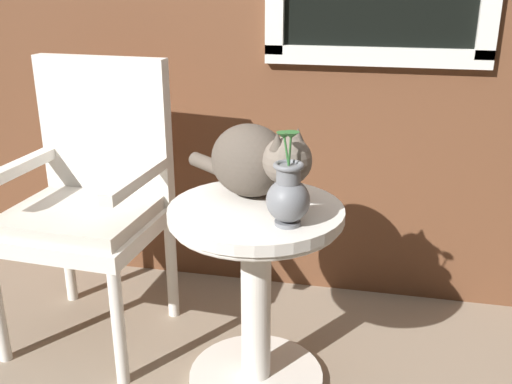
{
  "coord_description": "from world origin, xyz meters",
  "views": [
    {
      "loc": [
        0.45,
        -1.46,
        1.31
      ],
      "look_at": [
        0.1,
        0.15,
        0.69
      ],
      "focal_mm": 40.77,
      "sensor_mm": 36.0,
      "label": 1
    }
  ],
  "objects": [
    {
      "name": "wicker_side_table",
      "position": [
        0.1,
        0.15,
        0.43
      ],
      "size": [
        0.54,
        0.54,
        0.64
      ],
      "color": "silver",
      "rests_on": "ground_plane"
    },
    {
      "name": "cat",
      "position": [
        0.08,
        0.24,
        0.76
      ],
      "size": [
        0.47,
        0.39,
        0.25
      ],
      "color": "brown",
      "rests_on": "wicker_side_table"
    },
    {
      "name": "wicker_chair",
      "position": [
        -0.56,
        0.36,
        0.57
      ],
      "size": [
        0.54,
        0.51,
        1.04
      ],
      "color": "silver",
      "rests_on": "ground_plane"
    },
    {
      "name": "pewter_vase_with_ivy",
      "position": [
        0.21,
        0.04,
        0.73
      ],
      "size": [
        0.12,
        0.12,
        0.28
      ],
      "color": "slate",
      "rests_on": "wicker_side_table"
    }
  ]
}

